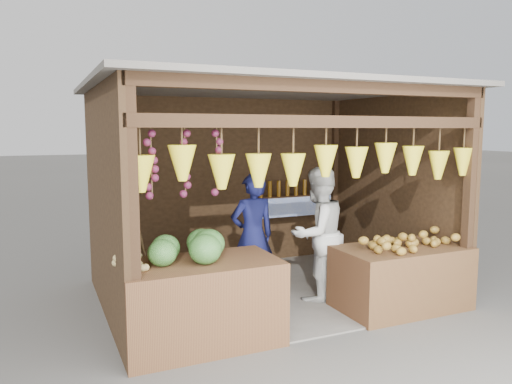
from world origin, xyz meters
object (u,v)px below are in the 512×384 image
Objects in this scene: counter_right at (401,278)px; woman_standing at (318,234)px; man_standing at (253,236)px; counter_left at (200,303)px; vendor_seated at (123,243)px.

woman_standing reaches higher than counter_right.
man_standing is at bearing 144.54° from counter_right.
man_standing is (1.02, 1.04, 0.38)m from counter_left.
counter_left is 1.51m from man_standing.
woman_standing is at bearing 137.11° from counter_right.
counter_right is at bearing 144.20° from man_standing.
vendor_seated is at bearing 156.33° from counter_right.
vendor_seated is (-2.27, 0.63, -0.04)m from woman_standing.
woman_standing is at bearing 153.50° from man_standing.
counter_left reaches higher than counter_right.
man_standing reaches higher than counter_right.
counter_left is 0.98× the size of man_standing.
woman_standing is (1.75, 0.69, 0.42)m from counter_left.
man_standing is at bearing -178.90° from vendor_seated.
counter_left is 1.92m from woman_standing.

